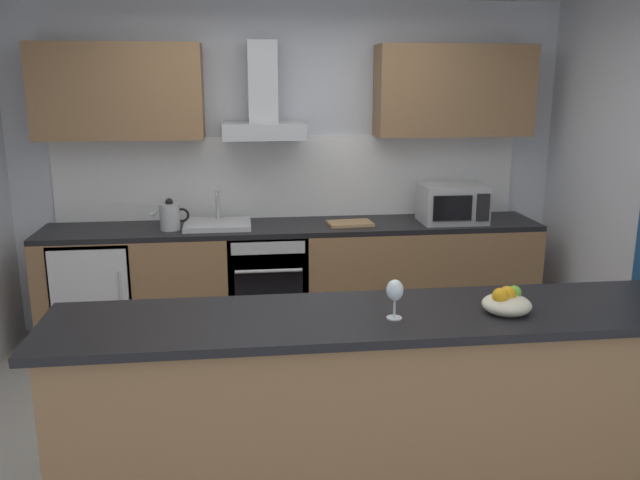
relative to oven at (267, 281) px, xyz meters
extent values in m
cube|color=gray|center=(0.22, -1.47, -0.47)|extent=(5.37, 4.62, 0.02)
cube|color=silver|center=(0.22, 0.41, 0.84)|extent=(5.37, 0.12, 2.60)
cube|color=white|center=(0.22, 0.33, 0.77)|extent=(3.71, 0.02, 0.66)
cube|color=olive|center=(0.22, 0.03, -0.03)|extent=(3.84, 0.60, 0.86)
cube|color=black|center=(0.22, 0.03, 0.42)|extent=(3.84, 0.60, 0.04)
cube|color=olive|center=(0.44, -2.21, 0.01)|extent=(2.92, 0.52, 0.94)
cube|color=black|center=(0.44, -2.21, 0.50)|extent=(3.02, 0.64, 0.04)
cube|color=olive|center=(-1.06, 0.18, 1.45)|extent=(1.23, 0.32, 0.70)
cube|color=olive|center=(1.50, 0.18, 1.45)|extent=(1.23, 0.32, 0.70)
cube|color=slate|center=(0.00, 0.01, 0.00)|extent=(0.60, 0.56, 0.80)
cube|color=black|center=(0.00, -0.29, -0.06)|extent=(0.50, 0.02, 0.48)
cube|color=#B7BABC|center=(0.00, -0.29, 0.34)|extent=(0.54, 0.02, 0.09)
cylinder|color=#B7BABC|center=(0.00, -0.32, 0.18)|extent=(0.49, 0.02, 0.02)
cube|color=white|center=(-1.29, 0.01, -0.04)|extent=(0.58, 0.56, 0.85)
cube|color=silver|center=(-1.29, -0.28, -0.04)|extent=(0.55, 0.02, 0.80)
cylinder|color=#B7BABC|center=(-1.07, -0.30, 0.01)|extent=(0.02, 0.02, 0.38)
cube|color=#B7BABC|center=(1.46, -0.02, 0.59)|extent=(0.50, 0.36, 0.30)
cube|color=black|center=(1.40, -0.21, 0.59)|extent=(0.30, 0.02, 0.19)
cube|color=black|center=(1.64, -0.21, 0.59)|extent=(0.10, 0.01, 0.21)
cube|color=silver|center=(-0.37, 0.01, 0.46)|extent=(0.50, 0.40, 0.04)
cylinder|color=#B7BABC|center=(-0.37, 0.13, 0.57)|extent=(0.03, 0.03, 0.26)
cylinder|color=#B7BABC|center=(-0.37, 0.05, 0.69)|extent=(0.03, 0.16, 0.03)
cylinder|color=#B7BABC|center=(-0.72, -0.03, 0.54)|extent=(0.15, 0.15, 0.20)
sphere|color=black|center=(-0.72, -0.03, 0.65)|extent=(0.06, 0.06, 0.06)
cone|color=#B7BABC|center=(-0.82, -0.03, 0.58)|extent=(0.09, 0.04, 0.07)
torus|color=black|center=(-0.63, -0.03, 0.55)|extent=(0.11, 0.02, 0.11)
cube|color=#B7BABC|center=(0.00, 0.11, 1.16)|extent=(0.62, 0.45, 0.12)
cube|color=#B7BABC|center=(0.00, 0.16, 1.52)|extent=(0.22, 0.22, 0.60)
cylinder|color=silver|center=(0.47, -2.28, 0.53)|extent=(0.07, 0.07, 0.01)
cylinder|color=silver|center=(0.47, -2.28, 0.57)|extent=(0.01, 0.01, 0.09)
ellipsoid|color=silver|center=(0.47, -2.28, 0.65)|extent=(0.08, 0.08, 0.10)
ellipsoid|color=beige|center=(0.99, -2.26, 0.56)|extent=(0.22, 0.22, 0.09)
sphere|color=orange|center=(0.95, -2.28, 0.61)|extent=(0.07, 0.07, 0.07)
sphere|color=#66B233|center=(1.03, -2.23, 0.60)|extent=(0.06, 0.06, 0.06)
sphere|color=orange|center=(0.99, -2.26, 0.61)|extent=(0.08, 0.08, 0.08)
cube|color=tan|center=(0.65, -0.02, 0.45)|extent=(0.36, 0.25, 0.02)
camera|label=1|loc=(-0.18, -4.93, 1.55)|focal=36.82mm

